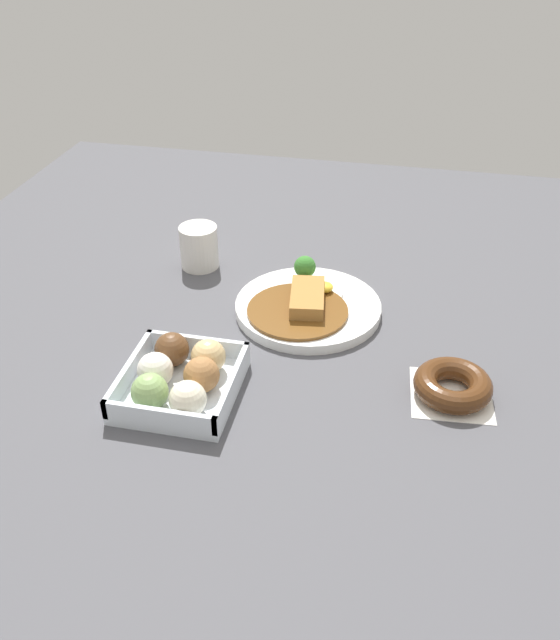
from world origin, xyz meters
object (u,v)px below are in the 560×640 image
Objects in this scene: donut_box at (180,378)px; coffee_mug at (199,247)px; curry_plate at (307,305)px; chocolate_ring_donut at (453,385)px.

coffee_mug is at bearing -166.56° from donut_box.
donut_box is 2.15× the size of coffee_mug.
chocolate_ring_donut is at bearing 54.81° from curry_plate.
donut_box is (0.26, -0.14, 0.01)m from curry_plate.
coffee_mug reaches higher than chocolate_ring_donut.
donut_box is at bearing 13.44° from coffee_mug.
chocolate_ring_donut is at bearing 58.64° from coffee_mug.
coffee_mug reaches higher than curry_plate.
curry_plate is at bearing 150.52° from donut_box.
coffee_mug reaches higher than donut_box.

